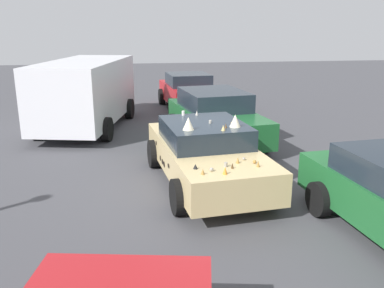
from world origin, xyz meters
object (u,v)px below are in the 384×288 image
at_px(parked_van_near_left, 86,91).
at_px(parked_sedan_row_back_center, 188,91).
at_px(parked_sedan_far_left, 215,117).
at_px(art_car_decorated, 206,153).

bearing_deg(parked_van_near_left, parked_sedan_row_back_center, 139.44).
bearing_deg(parked_sedan_far_left, parked_van_near_left, -128.50).
height_order(parked_sedan_far_left, parked_sedan_row_back_center, parked_sedan_far_left).
distance_m(art_car_decorated, parked_van_near_left, 6.29).
bearing_deg(parked_sedan_row_back_center, art_car_decorated, 169.97).
xyz_separation_m(art_car_decorated, parked_sedan_row_back_center, (8.35, -0.84, 0.05)).
distance_m(parked_sedan_far_left, parked_sedan_row_back_center, 5.14).
relative_size(art_car_decorated, parked_sedan_far_left, 0.99).
bearing_deg(parked_sedan_row_back_center, parked_sedan_far_left, 176.32).
bearing_deg(parked_van_near_left, art_car_decorated, 40.82).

